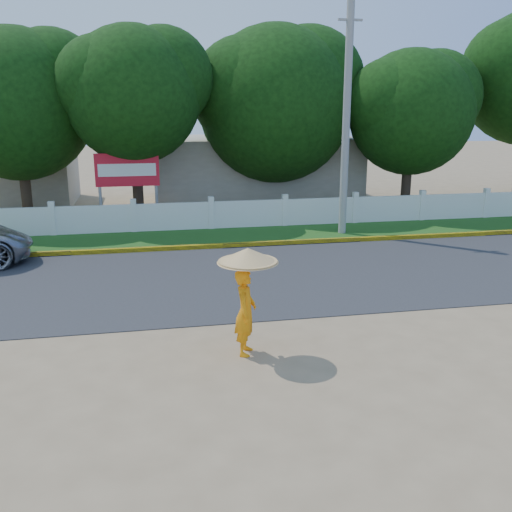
% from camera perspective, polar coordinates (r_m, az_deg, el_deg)
% --- Properties ---
extents(ground, '(120.00, 120.00, 0.00)m').
position_cam_1_polar(ground, '(12.22, 1.83, -8.30)').
color(ground, '#9E8460').
rests_on(ground, ground).
extents(road, '(60.00, 7.00, 0.02)m').
position_cam_1_polar(road, '(16.36, -1.69, -2.15)').
color(road, '#38383A').
rests_on(road, ground).
extents(grass_verge, '(60.00, 3.50, 0.03)m').
position_cam_1_polar(grass_verge, '(21.39, -4.01, 1.94)').
color(grass_verge, '#2D601E').
rests_on(grass_verge, ground).
extents(curb, '(40.00, 0.18, 0.16)m').
position_cam_1_polar(curb, '(19.73, -3.39, 1.03)').
color(curb, yellow).
rests_on(curb, ground).
extents(fence, '(40.00, 0.10, 1.10)m').
position_cam_1_polar(fence, '(22.68, -4.50, 4.06)').
color(fence, silver).
rests_on(fence, ground).
extents(building_near, '(10.00, 6.00, 3.20)m').
position_cam_1_polar(building_near, '(29.63, -0.28, 8.72)').
color(building_near, '#B7AD99').
rests_on(building_near, ground).
extents(utility_pole, '(0.28, 0.28, 8.48)m').
position_cam_1_polar(utility_pole, '(21.68, 9.02, 13.24)').
color(utility_pole, gray).
rests_on(utility_pole, ground).
extents(monk_with_parasol, '(1.19, 1.19, 2.17)m').
position_cam_1_polar(monk_with_parasol, '(11.06, -0.95, -2.99)').
color(monk_with_parasol, orange).
rests_on(monk_with_parasol, ground).
extents(billboard, '(2.50, 0.13, 2.95)m').
position_cam_1_polar(billboard, '(23.39, -12.74, 8.02)').
color(billboard, gray).
rests_on(billboard, ground).
extents(tree_row, '(41.37, 8.26, 9.12)m').
position_cam_1_polar(tree_row, '(26.11, 4.99, 15.09)').
color(tree_row, '#473828').
rests_on(tree_row, ground).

